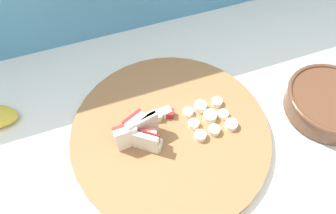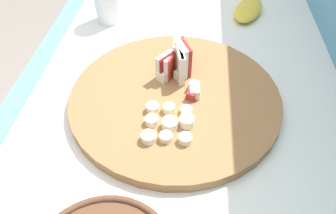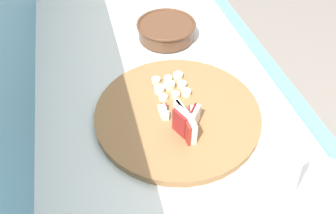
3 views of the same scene
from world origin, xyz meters
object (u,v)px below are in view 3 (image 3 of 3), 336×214
cutting_board (178,113)px  apple_dice_pile (174,115)px  banana_slice_rows (171,86)px  ceramic_bowl (166,29)px  small_jar (320,188)px  apple_wedge_fan (187,121)px

cutting_board → apple_dice_pile: apple_dice_pile is taller
banana_slice_rows → ceramic_bowl: ceramic_bowl is taller
apple_dice_pile → small_jar: 0.35m
apple_wedge_fan → ceramic_bowl: (0.40, -0.06, -0.02)m
cutting_board → apple_dice_pile: 0.03m
banana_slice_rows → ceramic_bowl: bearing=-12.1°
banana_slice_rows → small_jar: 0.43m
ceramic_bowl → apple_wedge_fan: bearing=171.8°
apple_wedge_fan → banana_slice_rows: size_ratio=0.93×
cutting_board → ceramic_bowl: ceramic_bowl is taller
cutting_board → small_jar: 0.36m
cutting_board → banana_slice_rows: 0.09m
apple_wedge_fan → apple_dice_pile: 0.05m
cutting_board → banana_slice_rows: banana_slice_rows is taller
ceramic_bowl → cutting_board: bearing=170.0°
apple_dice_pile → small_jar: small_jar is taller
cutting_board → small_jar: bearing=-146.6°
apple_dice_pile → banana_slice_rows: 0.10m
cutting_board → ceramic_bowl: (0.34, -0.06, 0.02)m
banana_slice_rows → cutting_board: bearing=176.3°
cutting_board → apple_dice_pile: (-0.02, 0.01, 0.02)m
apple_dice_pile → small_jar: bearing=-142.8°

